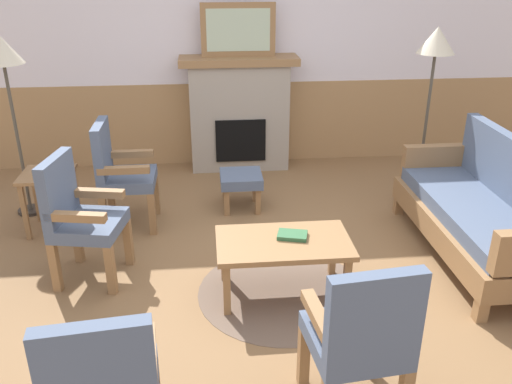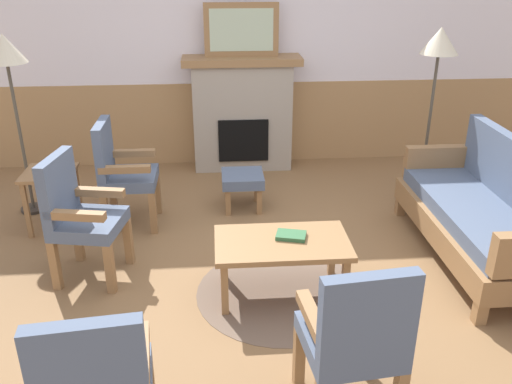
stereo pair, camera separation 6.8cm
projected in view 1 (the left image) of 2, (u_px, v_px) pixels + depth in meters
name	position (u px, v px, depth m)	size (l,w,h in m)	color
ground_plane	(260.00, 274.00, 4.26)	(14.00, 14.00, 0.00)	olive
wall_back	(237.00, 50.00, 6.09)	(7.20, 0.14, 2.70)	white
fireplace	(239.00, 113.00, 6.13)	(1.30, 0.44, 1.28)	#A39989
framed_picture	(238.00, 30.00, 5.77)	(0.80, 0.04, 0.56)	olive
couch	(480.00, 213.00, 4.36)	(0.70, 1.80, 0.98)	olive
coffee_table	(283.00, 247.00, 3.87)	(0.96, 0.56, 0.44)	olive
round_rug	(282.00, 292.00, 4.03)	(1.26, 1.26, 0.01)	brown
book_on_table	(292.00, 235.00, 3.89)	(0.21, 0.14, 0.03)	#33663D
footstool	(241.00, 181.00, 5.25)	(0.40, 0.40, 0.36)	olive
armchair_near_fireplace	(78.00, 214.00, 4.02)	(0.56, 0.56, 0.98)	olive
armchair_by_window_left	(119.00, 170.00, 4.82)	(0.48, 0.48, 0.98)	olive
armchair_front_center	(361.00, 335.00, 2.75)	(0.53, 0.53, 0.98)	olive
side_table	(48.00, 185.00, 4.78)	(0.44, 0.44, 0.55)	olive
floor_lamp_by_couch	(435.00, 51.00, 5.17)	(0.36, 0.36, 1.68)	#332D28
floor_lamp_by_chairs	(3.00, 61.00, 4.69)	(0.36, 0.36, 1.68)	#332D28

